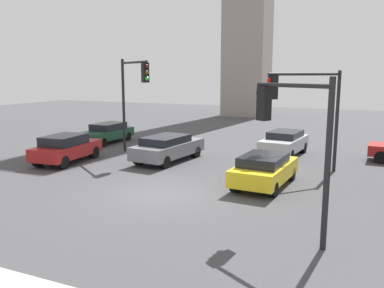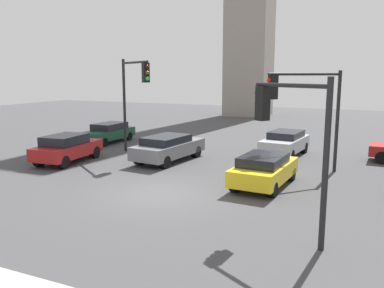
% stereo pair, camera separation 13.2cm
% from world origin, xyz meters
% --- Properties ---
extents(ground_plane, '(84.94, 84.94, 0.00)m').
position_xyz_m(ground_plane, '(0.00, 0.00, 0.00)').
color(ground_plane, '#424244').
extents(traffic_light_0, '(2.75, 3.05, 4.73)m').
position_xyz_m(traffic_light_0, '(4.58, 5.23, 3.46)').
color(traffic_light_0, black).
rests_on(traffic_light_0, ground_plane).
extents(traffic_light_1, '(2.98, 2.22, 5.42)m').
position_xyz_m(traffic_light_1, '(-4.75, 5.92, 3.88)').
color(traffic_light_1, black).
rests_on(traffic_light_1, ground_plane).
extents(traffic_light_2, '(2.33, 1.43, 4.51)m').
position_xyz_m(traffic_light_2, '(5.27, -1.94, 3.18)').
color(traffic_light_2, black).
rests_on(traffic_light_2, ground_plane).
extents(car_1, '(2.35, 4.71, 1.38)m').
position_xyz_m(car_1, '(-2.40, 5.41, 0.75)').
color(car_1, slate).
rests_on(car_1, ground_plane).
extents(car_2, '(1.72, 4.16, 1.31)m').
position_xyz_m(car_2, '(-8.80, 8.92, 0.70)').
color(car_2, '#19472D').
rests_on(car_2, ground_plane).
extents(car_3, '(2.17, 4.11, 1.38)m').
position_xyz_m(car_3, '(2.93, 9.43, 0.75)').
color(car_3, '#ADB2B7').
rests_on(car_3, ground_plane).
extents(car_4, '(2.11, 4.13, 1.46)m').
position_xyz_m(car_4, '(-7.08, 2.98, 0.77)').
color(car_4, maroon).
rests_on(car_4, ground_plane).
extents(car_5, '(2.06, 4.10, 1.33)m').
position_xyz_m(car_5, '(3.43, 2.78, 0.71)').
color(car_5, yellow).
rests_on(car_5, ground_plane).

